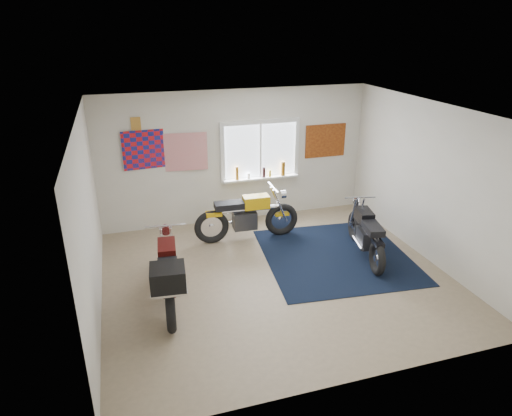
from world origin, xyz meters
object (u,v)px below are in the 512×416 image
object	(u,v)px
navy_rug	(336,256)
yellow_triumph	(247,217)
maroon_tourer	(168,275)
black_chrome_bike	(366,234)

from	to	relation	value
navy_rug	yellow_triumph	size ratio (longest dim) A/B	1.28
navy_rug	maroon_tourer	distance (m)	3.15
black_chrome_bike	maroon_tourer	world-z (taller)	maroon_tourer
black_chrome_bike	navy_rug	bearing A→B (deg)	87.61
black_chrome_bike	maroon_tourer	bearing A→B (deg)	111.37
navy_rug	yellow_triumph	bearing A→B (deg)	139.03
navy_rug	maroon_tourer	world-z (taller)	maroon_tourer
black_chrome_bike	yellow_triumph	bearing A→B (deg)	66.75
yellow_triumph	maroon_tourer	size ratio (longest dim) A/B	1.00
yellow_triumph	maroon_tourer	distance (m)	2.52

